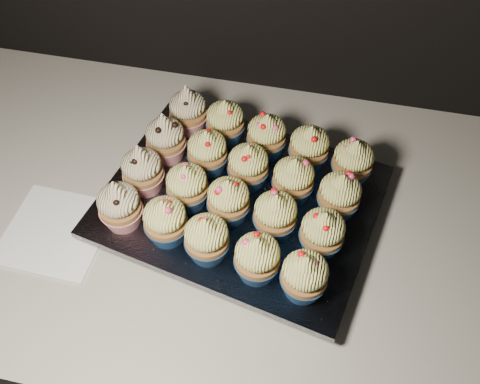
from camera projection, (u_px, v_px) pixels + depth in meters
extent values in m
cube|color=black|center=(272.00, 338.00, 1.21)|extent=(2.40, 0.60, 0.86)
cube|color=beige|center=(286.00, 227.00, 0.85)|extent=(2.44, 0.64, 0.04)
cube|color=white|center=(56.00, 232.00, 0.82)|extent=(0.15, 0.15, 0.00)
cube|color=black|center=(240.00, 207.00, 0.84)|extent=(0.42, 0.35, 0.02)
cube|color=silver|center=(240.00, 201.00, 0.82)|extent=(0.46, 0.39, 0.01)
cone|color=red|center=(123.00, 215.00, 0.78)|extent=(0.06, 0.06, 0.03)
ellipsoid|color=beige|center=(118.00, 200.00, 0.75)|extent=(0.06, 0.06, 0.04)
cone|color=beige|center=(114.00, 187.00, 0.73)|extent=(0.03, 0.03, 0.03)
cone|color=navy|center=(167.00, 230.00, 0.76)|extent=(0.06, 0.06, 0.03)
ellipsoid|color=#FFF880|center=(164.00, 214.00, 0.73)|extent=(0.06, 0.06, 0.04)
cone|color=#FFF880|center=(162.00, 205.00, 0.72)|extent=(0.03, 0.03, 0.02)
cone|color=navy|center=(208.00, 247.00, 0.75)|extent=(0.06, 0.06, 0.03)
ellipsoid|color=#FFF880|center=(206.00, 232.00, 0.72)|extent=(0.06, 0.06, 0.04)
cone|color=#FFF880|center=(205.00, 223.00, 0.70)|extent=(0.03, 0.03, 0.02)
cone|color=navy|center=(257.00, 266.00, 0.73)|extent=(0.06, 0.06, 0.03)
ellipsoid|color=#FFF880|center=(258.00, 252.00, 0.70)|extent=(0.06, 0.06, 0.04)
cone|color=#FFF880|center=(258.00, 242.00, 0.68)|extent=(0.03, 0.03, 0.02)
cone|color=navy|center=(303.00, 284.00, 0.71)|extent=(0.06, 0.06, 0.03)
ellipsoid|color=#FFF880|center=(306.00, 270.00, 0.68)|extent=(0.06, 0.06, 0.04)
cone|color=#FFF880|center=(307.00, 261.00, 0.66)|extent=(0.03, 0.03, 0.02)
cone|color=red|center=(145.00, 180.00, 0.82)|extent=(0.06, 0.06, 0.03)
ellipsoid|color=beige|center=(141.00, 164.00, 0.79)|extent=(0.06, 0.06, 0.04)
cone|color=beige|center=(138.00, 151.00, 0.77)|extent=(0.03, 0.03, 0.03)
cone|color=navy|center=(188.00, 196.00, 0.80)|extent=(0.06, 0.06, 0.03)
ellipsoid|color=#FFF880|center=(186.00, 180.00, 0.77)|extent=(0.06, 0.06, 0.04)
cone|color=#FFF880|center=(185.00, 170.00, 0.75)|extent=(0.03, 0.03, 0.02)
cone|color=navy|center=(229.00, 210.00, 0.79)|extent=(0.06, 0.06, 0.03)
ellipsoid|color=#FFF880|center=(228.00, 194.00, 0.76)|extent=(0.06, 0.06, 0.04)
cone|color=#FFF880|center=(228.00, 184.00, 0.74)|extent=(0.03, 0.03, 0.02)
cone|color=navy|center=(274.00, 224.00, 0.77)|extent=(0.06, 0.06, 0.03)
ellipsoid|color=#FFF880|center=(276.00, 209.00, 0.74)|extent=(0.06, 0.06, 0.04)
cone|color=#FFF880|center=(277.00, 199.00, 0.72)|extent=(0.03, 0.03, 0.02)
cone|color=navy|center=(320.00, 242.00, 0.75)|extent=(0.06, 0.06, 0.03)
ellipsoid|color=#FFF880|center=(324.00, 227.00, 0.72)|extent=(0.06, 0.06, 0.04)
cone|color=#FFF880|center=(326.00, 217.00, 0.70)|extent=(0.03, 0.03, 0.02)
cone|color=red|center=(167.00, 149.00, 0.86)|extent=(0.06, 0.06, 0.03)
ellipsoid|color=beige|center=(165.00, 133.00, 0.83)|extent=(0.06, 0.06, 0.04)
cone|color=beige|center=(163.00, 120.00, 0.81)|extent=(0.03, 0.03, 0.03)
cone|color=navy|center=(208.00, 162.00, 0.84)|extent=(0.06, 0.06, 0.03)
ellipsoid|color=#FFF880|center=(207.00, 145.00, 0.81)|extent=(0.06, 0.06, 0.04)
cone|color=#FFF880|center=(206.00, 135.00, 0.79)|extent=(0.03, 0.03, 0.02)
cone|color=navy|center=(248.00, 176.00, 0.82)|extent=(0.06, 0.06, 0.03)
ellipsoid|color=#FFF880|center=(248.00, 159.00, 0.79)|extent=(0.06, 0.06, 0.04)
cone|color=#FFF880|center=(249.00, 149.00, 0.78)|extent=(0.03, 0.03, 0.02)
cone|color=navy|center=(292.00, 189.00, 0.81)|extent=(0.06, 0.06, 0.03)
ellipsoid|color=#FFF880|center=(294.00, 173.00, 0.78)|extent=(0.06, 0.06, 0.04)
cone|color=#FFF880|center=(295.00, 163.00, 0.76)|extent=(0.03, 0.03, 0.02)
cone|color=navy|center=(337.00, 205.00, 0.79)|extent=(0.06, 0.06, 0.03)
ellipsoid|color=#FFF880|center=(341.00, 189.00, 0.76)|extent=(0.06, 0.06, 0.04)
cone|color=#FFF880|center=(343.00, 179.00, 0.74)|extent=(0.03, 0.03, 0.02)
cone|color=red|center=(189.00, 121.00, 0.90)|extent=(0.06, 0.06, 0.03)
ellipsoid|color=beige|center=(188.00, 105.00, 0.87)|extent=(0.06, 0.06, 0.04)
cone|color=beige|center=(186.00, 92.00, 0.84)|extent=(0.03, 0.03, 0.03)
cone|color=navy|center=(225.00, 132.00, 0.88)|extent=(0.06, 0.06, 0.03)
ellipsoid|color=#FFF880|center=(225.00, 115.00, 0.85)|extent=(0.06, 0.06, 0.04)
cone|color=#FFF880|center=(225.00, 105.00, 0.83)|extent=(0.03, 0.03, 0.02)
cone|color=navy|center=(266.00, 146.00, 0.86)|extent=(0.06, 0.06, 0.03)
ellipsoid|color=#FFF880|center=(267.00, 129.00, 0.83)|extent=(0.06, 0.06, 0.04)
cone|color=#FFF880|center=(267.00, 119.00, 0.81)|extent=(0.03, 0.03, 0.02)
cone|color=navy|center=(308.00, 157.00, 0.85)|extent=(0.06, 0.06, 0.03)
ellipsoid|color=#FFF880|center=(310.00, 141.00, 0.82)|extent=(0.06, 0.06, 0.04)
cone|color=#FFF880|center=(312.00, 130.00, 0.80)|extent=(0.03, 0.03, 0.02)
cone|color=navy|center=(350.00, 171.00, 0.83)|extent=(0.06, 0.06, 0.03)
ellipsoid|color=#FFF880|center=(354.00, 155.00, 0.80)|extent=(0.06, 0.06, 0.04)
cone|color=#FFF880|center=(357.00, 145.00, 0.78)|extent=(0.03, 0.03, 0.02)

